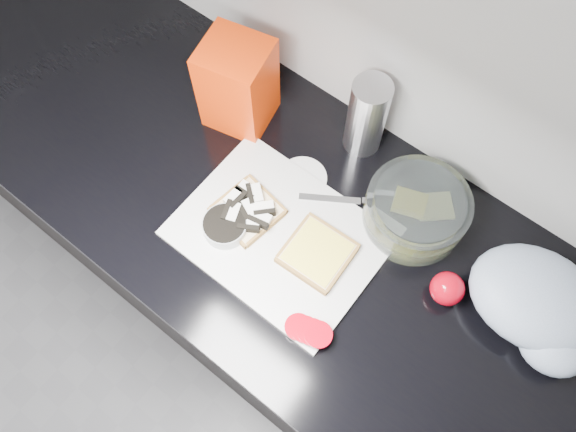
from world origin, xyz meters
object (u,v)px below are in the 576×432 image
object	(u,v)px
glass_bowl	(416,210)
cutting_board	(279,236)
steel_canister	(367,117)
bread_bag	(238,85)

from	to	relation	value
glass_bowl	cutting_board	bearing A→B (deg)	-133.80
steel_canister	cutting_board	bearing A→B (deg)	-90.50
cutting_board	glass_bowl	distance (m)	0.28
cutting_board	bread_bag	bearing A→B (deg)	144.03
steel_canister	bread_bag	bearing A→B (deg)	-157.56
glass_bowl	bread_bag	size ratio (longest dim) A/B	0.98
glass_bowl	steel_canister	xyz separation A→B (m)	(-0.19, 0.09, 0.05)
bread_bag	steel_canister	world-z (taller)	bread_bag
cutting_board	bread_bag	distance (m)	0.33
cutting_board	steel_canister	size ratio (longest dim) A/B	2.07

